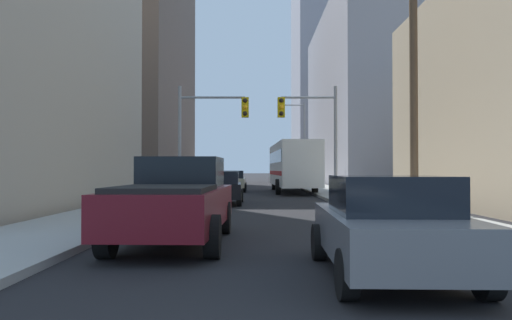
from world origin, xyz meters
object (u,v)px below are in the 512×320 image
object	(u,v)px
sedan_grey	(386,226)
traffic_signal_near_left	(208,123)
city_bus	(291,165)
sedan_beige	(231,181)
pickup_truck_maroon	(174,201)
sedan_black	(220,188)
traffic_signal_near_right	(309,124)

from	to	relation	value
sedan_grey	traffic_signal_near_left	size ratio (longest dim) A/B	0.71
city_bus	sedan_beige	world-z (taller)	city_bus
pickup_truck_maroon	sedan_black	distance (m)	11.96
city_bus	sedan_beige	size ratio (longest dim) A/B	2.75
city_bus	traffic_signal_near_left	xyz separation A→B (m)	(-5.01, -8.82, 2.11)
traffic_signal_near_left	sedan_beige	bearing A→B (deg)	85.68
city_bus	sedan_grey	world-z (taller)	city_bus
sedan_beige	traffic_signal_near_left	bearing A→B (deg)	-94.32
pickup_truck_maroon	traffic_signal_near_left	world-z (taller)	traffic_signal_near_left
city_bus	sedan_black	distance (m)	12.62
traffic_signal_near_left	sedan_black	bearing A→B (deg)	-74.66
pickup_truck_maroon	sedan_beige	xyz separation A→B (m)	(0.06, 24.84, -0.16)
city_bus	sedan_black	bearing A→B (deg)	-109.45
sedan_grey	sedan_black	world-z (taller)	same
sedan_beige	traffic_signal_near_right	size ratio (longest dim) A/B	0.70
sedan_grey	pickup_truck_maroon	bearing A→B (deg)	137.80
traffic_signal_near_right	sedan_grey	bearing A→B (deg)	-92.78
sedan_black	traffic_signal_near_left	size ratio (longest dim) A/B	0.71
traffic_signal_near_left	traffic_signal_near_right	distance (m)	5.31
sedan_beige	traffic_signal_near_right	xyz separation A→B (m)	(4.56, -9.85, 3.24)
pickup_truck_maroon	sedan_grey	distance (m)	5.04
sedan_grey	sedan_beige	world-z (taller)	same
traffic_signal_near_right	sedan_beige	bearing A→B (deg)	114.86
pickup_truck_maroon	sedan_beige	distance (m)	24.84
sedan_grey	sedan_beige	bearing A→B (deg)	97.41
traffic_signal_near_left	sedan_grey	bearing A→B (deg)	-76.48
sedan_grey	traffic_signal_near_right	xyz separation A→B (m)	(0.89, 18.37, 3.24)
pickup_truck_maroon	sedan_black	world-z (taller)	pickup_truck_maroon
traffic_signal_near_left	traffic_signal_near_right	size ratio (longest dim) A/B	1.00
sedan_grey	sedan_beige	size ratio (longest dim) A/B	1.01
pickup_truck_maroon	traffic_signal_near_right	size ratio (longest dim) A/B	0.91
sedan_beige	sedan_black	bearing A→B (deg)	-89.61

